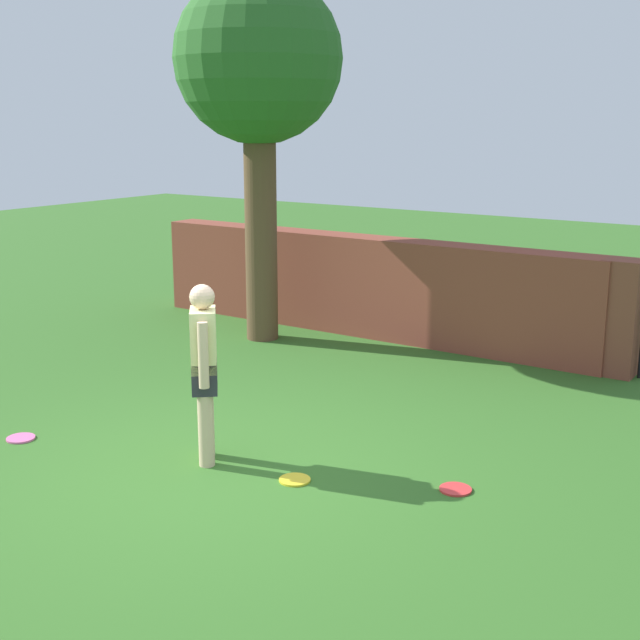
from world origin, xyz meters
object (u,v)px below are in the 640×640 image
Objects in this scene: tree at (258,68)px; frisbee_yellow at (295,480)px; person at (204,365)px; frisbee_red at (455,489)px; frisbee_pink at (21,438)px.

frisbee_yellow is at bearing -48.92° from tree.
tree is 18.04× the size of frisbee_yellow.
frisbee_yellow is at bearing -125.69° from person.
person is at bearing -175.01° from frisbee_yellow.
person is 2.41m from frisbee_red.
frisbee_red is (4.41, -3.07, -3.64)m from tree.
person is 2.13m from frisbee_pink.
person is 6.00× the size of frisbee_red.
frisbee_red is (2.14, 0.68, -0.89)m from person.
tree is at bearing 145.18° from frisbee_red.
person is at bearing -162.45° from frisbee_red.
tree reaches higher than frisbee_red.
frisbee_pink is (-1.84, -0.62, -0.89)m from person.
tree reaches higher than frisbee_yellow.
person reaches higher than frisbee_pink.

